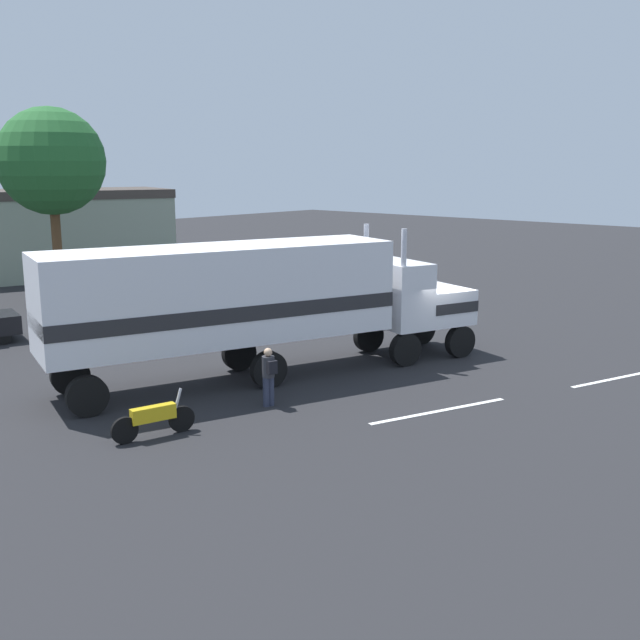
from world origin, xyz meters
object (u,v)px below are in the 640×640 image
at_px(semi_truck, 255,298).
at_px(tree_left, 51,162).
at_px(person_bystander, 269,375).
at_px(motorcycle, 154,418).

bearing_deg(semi_truck, tree_left, 81.25).
relative_size(person_bystander, tree_left, 0.18).
distance_m(semi_truck, person_bystander, 3.25).
bearing_deg(semi_truck, motorcycle, -159.99).
height_order(semi_truck, person_bystander, semi_truck).
xyz_separation_m(motorcycle, tree_left, (7.68, 17.93, 6.11)).
bearing_deg(person_bystander, tree_left, 77.22).
bearing_deg(tree_left, motorcycle, -113.19).
xyz_separation_m(person_bystander, motorcycle, (-3.53, 0.36, -0.41)).
distance_m(semi_truck, tree_left, 16.72).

